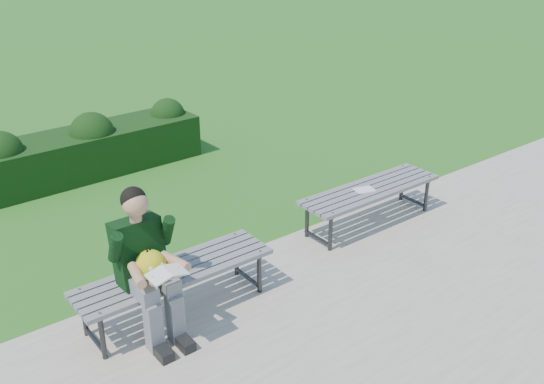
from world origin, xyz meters
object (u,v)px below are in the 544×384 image
at_px(hedge, 85,149).
at_px(paper_sheet, 364,190).
at_px(bench_left, 175,275).
at_px(seated_boy, 146,261).
at_px(bench_right, 370,192).

xyz_separation_m(hedge, paper_sheet, (1.91, -3.45, 0.10)).
xyz_separation_m(bench_left, paper_sheet, (2.52, 0.17, 0.06)).
relative_size(hedge, paper_sheet, 12.76).
bearing_deg(hedge, bench_left, -99.66).
distance_m(bench_left, seated_boy, 0.43).
bearing_deg(bench_left, hedge, 80.34).
height_order(hedge, bench_right, hedge).
height_order(bench_left, bench_right, same).
bearing_deg(bench_right, hedge, 120.17).
height_order(bench_right, paper_sheet, bench_right).
xyz_separation_m(bench_left, bench_right, (2.62, 0.17, 0.00)).
bearing_deg(seated_boy, hedge, 76.15).
bearing_deg(hedge, paper_sheet, -61.08).
bearing_deg(bench_right, paper_sheet, -180.00).
bearing_deg(paper_sheet, bench_left, -176.14).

